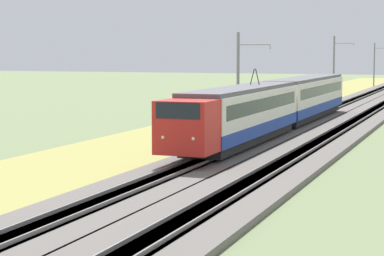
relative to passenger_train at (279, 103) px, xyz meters
The scene contains 9 objects.
ballast_main 2.64m from the passenger_train, ahead, with size 240.00×4.40×0.30m.
ballast_adjacent 5.03m from the passenger_train, 71.65° to the right, with size 240.00×4.40×0.30m.
track_main 2.63m from the passenger_train, ahead, with size 240.00×1.57×0.45m.
track_adjacent 5.03m from the passenger_train, 71.65° to the right, with size 240.00×1.57×0.45m.
grass_verge 6.11m from the passenger_train, 75.44° to the left, with size 240.00×11.07×0.12m.
passenger_train is the anchor object (origin of this frame).
catenary_mast_mid 3.67m from the passenger_train, 131.50° to the left, with size 0.22×2.56×7.59m.
catenary_mast_far 38.11m from the passenger_train, ahead, with size 0.22×2.56×8.10m.
catenary_mast_distant 78.22m from the passenger_train, ahead, with size 0.22×2.56×7.66m.
Camera 1 is at (-6.16, -13.57, 6.16)m, focal length 70.00 mm.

